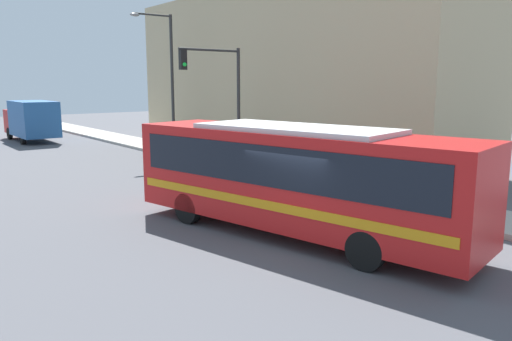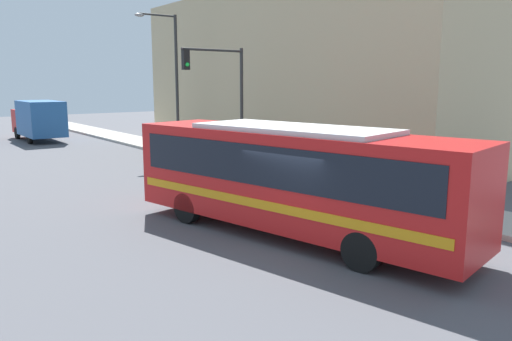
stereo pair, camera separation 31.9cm
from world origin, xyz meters
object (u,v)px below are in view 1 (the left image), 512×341
Objects in this scene: street_lamp at (167,73)px; pedestrian_near_corner at (306,158)px; city_bus at (294,173)px; pedestrian_mid_block at (249,148)px; delivery_truck at (31,119)px; parking_meter at (278,156)px; fire_hydrant at (315,176)px; traffic_light_pole at (220,87)px.

street_lamp is 4.69× the size of pedestrian_near_corner.
city_bus is 10.98m from pedestrian_mid_block.
pedestrian_mid_block is at bearing 92.47° from pedestrian_near_corner.
delivery_truck reaches higher than parking_meter.
pedestrian_mid_block is (0.76, -6.84, -3.76)m from street_lamp.
delivery_truck is at bearing 100.55° from fire_hydrant.
pedestrian_near_corner is (0.92, -10.68, -3.78)m from street_lamp.
pedestrian_mid_block is (5.60, 9.42, -0.73)m from city_bus.
parking_meter is at bearing -73.57° from traffic_light_pole.
street_lamp reaches higher than city_bus.
fire_hydrant is 0.52× the size of parking_meter.
street_lamp reaches higher than pedestrian_near_corner.
delivery_truck is at bearing 77.75° from city_bus.
delivery_truck is at bearing 103.23° from pedestrian_near_corner.
street_lamp is at bearing 90.27° from fire_hydrant.
fire_hydrant is (4.90, 4.11, -1.26)m from city_bus.
fire_hydrant is at bearing 28.34° from city_bus.
city_bus is at bearing -90.61° from delivery_truck.
delivery_truck is 20.08m from pedestrian_mid_block.
city_bus is at bearing -120.71° from pedestrian_mid_block.
fire_hydrant is 0.42× the size of pedestrian_near_corner.
delivery_truck is 19.73m from traffic_light_pole.
parking_meter is (4.59, -22.38, -0.52)m from delivery_truck.
fire_hydrant is 0.12× the size of traffic_light_pole.
city_bus is at bearing -106.58° from street_lamp.
pedestrian_near_corner is at bearing -76.77° from delivery_truck.
pedestrian_mid_block is (1.62, -0.13, -3.00)m from traffic_light_pole.
traffic_light_pole is 6.81m from street_lamp.
pedestrian_mid_block is at bearing -4.53° from traffic_light_pole.
parking_meter is 0.79× the size of pedestrian_mid_block.
pedestrian_near_corner is at bearing 59.58° from fire_hydrant.
city_bus is 1.34× the size of street_lamp.
street_lamp is at bearing 94.93° from pedestrian_near_corner.
city_bus is at bearing -140.03° from fire_hydrant.
parking_meter is 3.10m from pedestrian_mid_block.
pedestrian_mid_block reaches higher than fire_hydrant.
pedestrian_mid_block is (-0.17, 3.84, 0.02)m from pedestrian_near_corner.
pedestrian_near_corner is (5.76, 5.58, -0.75)m from city_bus.
pedestrian_near_corner is 3.85m from pedestrian_mid_block.
traffic_light_pole is (3.97, 9.55, 2.27)m from city_bus.
city_bus is 6.13× the size of pedestrian_mid_block.
street_lamp is at bearing 96.30° from pedestrian_mid_block.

